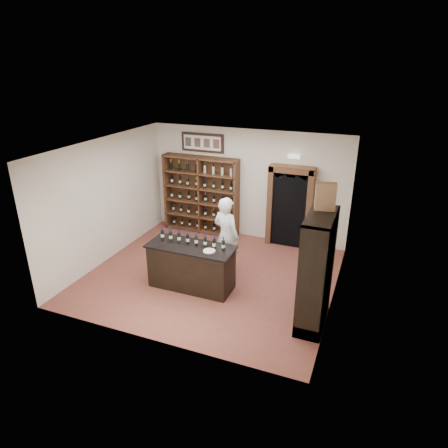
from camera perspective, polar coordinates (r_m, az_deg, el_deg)
The scene contains 22 objects.
floor at distance 9.37m, azimuth -1.85°, elevation -7.35°, with size 5.50×5.50×0.00m, color brown.
ceiling at distance 8.29m, azimuth -2.11°, elevation 10.92°, with size 5.50×5.50×0.00m, color white.
wall_back at distance 10.93m, azimuth 3.33°, elevation 5.66°, with size 5.50×0.04×3.00m, color beige.
wall_left at distance 10.09m, azimuth -16.45°, elevation 3.29°, with size 0.04×5.00×3.00m, color beige.
wall_right at distance 8.09m, azimuth 16.18°, elevation -1.47°, with size 0.04×5.00×3.00m, color beige.
wine_shelf at distance 11.36m, azimuth -3.23°, elevation 4.21°, with size 2.20×0.38×2.20m.
framed_picture at distance 11.11m, azimuth -3.09°, elevation 11.54°, with size 1.25×0.04×0.52m, color black.
arched_doorway at distance 10.57m, azimuth 9.42°, elevation 2.73°, with size 1.17×0.35×2.17m.
emergency_light at distance 10.31m, azimuth 9.98°, elevation 9.50°, with size 0.30×0.10×0.10m, color white.
tasting_counter at distance 8.73m, azimuth -4.68°, elevation -6.10°, with size 1.88×0.78×1.00m.
counter_bottle_0 at distance 8.83m, azimuth -8.80°, elevation -1.52°, with size 0.07×0.07×0.30m.
counter_bottle_1 at distance 8.74m, azimuth -7.63°, elevation -1.73°, with size 0.07×0.07×0.30m.
counter_bottle_2 at distance 8.64m, azimuth -6.44°, elevation -1.94°, with size 0.07×0.07×0.30m.
counter_bottle_3 at distance 8.55m, azimuth -5.22°, elevation -2.16°, with size 0.07×0.07×0.30m.
counter_bottle_4 at distance 8.47m, azimuth -3.97°, elevation -2.38°, with size 0.07×0.07×0.30m.
counter_bottle_5 at distance 8.39m, azimuth -2.71°, elevation -2.60°, with size 0.07×0.07×0.30m.
counter_bottle_6 at distance 8.31m, azimuth -1.41°, elevation -2.83°, with size 0.07×0.07×0.30m.
counter_bottle_7 at distance 8.24m, azimuth -0.10°, elevation -3.06°, with size 0.07×0.07×0.30m.
side_cabinet at distance 7.65m, azimuth 13.07°, elevation -8.91°, with size 0.48×1.20×2.20m.
shopkeeper at distance 9.08m, azimuth 0.32°, elevation -1.76°, with size 0.68×0.45×1.86m, color white.
plate at distance 8.23m, azimuth -2.13°, elevation -3.86°, with size 0.25×0.25×0.02m, color silver.
wine_crate at distance 7.18m, azimuth 14.31°, elevation 3.81°, with size 0.35×0.15×0.50m, color tan.
Camera 1 is at (3.30, -7.42, 4.68)m, focal length 32.00 mm.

